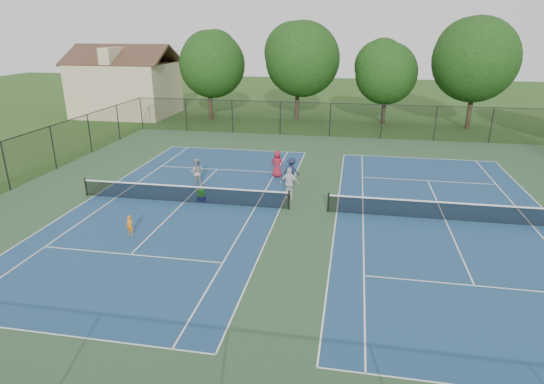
% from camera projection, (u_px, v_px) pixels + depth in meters
% --- Properties ---
extents(ground, '(140.00, 140.00, 0.00)m').
position_uv_depth(ground, '(308.00, 211.00, 24.30)').
color(ground, '#234716').
rests_on(ground, ground).
extents(court_pad, '(36.00, 36.00, 0.01)m').
position_uv_depth(court_pad, '(308.00, 211.00, 24.29)').
color(court_pad, '#2D4F2C').
rests_on(court_pad, ground).
extents(tennis_court_left, '(12.00, 23.83, 1.07)m').
position_uv_depth(tennis_court_left, '(184.00, 201.00, 25.45)').
color(tennis_court_left, navy).
rests_on(tennis_court_left, ground).
extents(tennis_court_right, '(12.00, 23.83, 1.07)m').
position_uv_depth(tennis_court_right, '(445.00, 218.00, 23.08)').
color(tennis_court_right, navy).
rests_on(tennis_court_right, ground).
extents(perimeter_fence, '(36.08, 36.08, 3.02)m').
position_uv_depth(perimeter_fence, '(309.00, 182.00, 23.75)').
color(perimeter_fence, black).
rests_on(perimeter_fence, ground).
extents(tree_back_a, '(6.80, 6.80, 9.15)m').
position_uv_depth(tree_back_a, '(209.00, 61.00, 46.66)').
color(tree_back_a, '#2D2116').
rests_on(tree_back_a, ground).
extents(tree_back_b, '(7.60, 7.60, 10.03)m').
position_uv_depth(tree_back_b, '(298.00, 55.00, 46.79)').
color(tree_back_b, '#2D2116').
rests_on(tree_back_b, ground).
extents(tree_back_c, '(6.00, 6.00, 8.40)m').
position_uv_depth(tree_back_c, '(387.00, 68.00, 44.73)').
color(tree_back_c, '#2D2116').
rests_on(tree_back_c, ground).
extents(tree_back_d, '(7.80, 7.80, 10.37)m').
position_uv_depth(tree_back_d, '(478.00, 56.00, 41.99)').
color(tree_back_d, '#2D2116').
rests_on(tree_back_d, ground).
extents(clapboard_house, '(10.80, 8.10, 7.65)m').
position_uv_depth(clapboard_house, '(126.00, 87.00, 50.27)').
color(clapboard_house, tan).
rests_on(clapboard_house, ground).
extents(child_player, '(0.39, 0.30, 0.97)m').
position_uv_depth(child_player, '(130.00, 225.00, 21.29)').
color(child_player, orange).
rests_on(child_player, ground).
extents(instructor, '(0.88, 0.71, 1.73)m').
position_uv_depth(instructor, '(197.00, 172.00, 27.90)').
color(instructor, gray).
rests_on(instructor, ground).
extents(bystander_a, '(1.11, 0.48, 1.87)m').
position_uv_depth(bystander_a, '(289.00, 183.00, 25.65)').
color(bystander_a, silver).
rests_on(bystander_a, ground).
extents(bystander_b, '(1.18, 0.86, 1.65)m').
position_uv_depth(bystander_b, '(291.00, 171.00, 28.32)').
color(bystander_b, '#1A1E3A').
rests_on(bystander_b, ground).
extents(bystander_c, '(0.91, 0.64, 1.76)m').
position_uv_depth(bystander_c, '(277.00, 164.00, 29.55)').
color(bystander_c, maroon).
rests_on(bystander_c, ground).
extents(ball_crate, '(0.47, 0.42, 0.28)m').
position_uv_depth(ball_crate, '(201.00, 198.00, 25.65)').
color(ball_crate, '#161D97').
rests_on(ball_crate, ground).
extents(ball_hopper, '(0.41, 0.37, 0.38)m').
position_uv_depth(ball_hopper, '(201.00, 193.00, 25.54)').
color(ball_hopper, green).
rests_on(ball_hopper, ball_crate).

